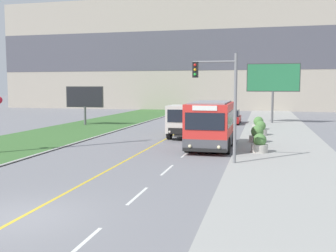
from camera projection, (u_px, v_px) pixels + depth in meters
The scene contains 14 objects.
ground_plane at pixel (19, 218), 11.96m from camera, with size 300.00×300.00×0.00m, color slate.
sidewalk_right at pixel (314, 243), 9.98m from camera, with size 6.00×140.00×0.08m.
lane_marking_centre at pixel (53, 205), 13.29m from camera, with size 2.88×140.00×0.01m.
apartment_block_background at pixel (222, 54), 68.44m from camera, with size 80.00×8.04×19.16m.
city_bus at pixel (211, 125), 24.96m from camera, with size 2.72×5.60×3.04m.
dump_truck at pixel (187, 121), 30.49m from camera, with size 2.51×6.88×2.58m.
car_distant at pixel (232, 117), 42.52m from camera, with size 1.80×4.30×1.45m.
traffic_light_mast at pixel (222, 94), 20.00m from camera, with size 2.28×0.32×5.65m.
billboard_large at pixel (273, 79), 42.10m from camera, with size 5.57×0.24×6.47m.
billboard_small at pixel (85, 98), 40.64m from camera, with size 4.07×0.24×4.02m.
planter_round_near at pixel (260, 144), 23.40m from camera, with size 0.98×0.98×1.14m.
planter_round_second at pixel (257, 135), 27.60m from camera, with size 1.10×1.10×1.20m.
planter_round_third at pixel (261, 129), 31.70m from camera, with size 1.03×1.03×1.16m.
planter_round_far at pixel (258, 124), 35.89m from camera, with size 1.11×1.11×1.19m.
Camera 1 is at (7.13, -10.24, 3.99)m, focal length 42.00 mm.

